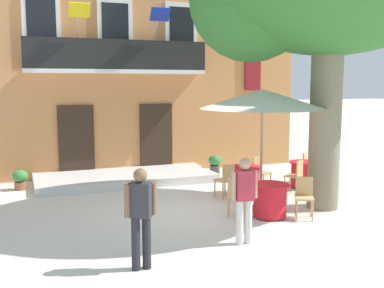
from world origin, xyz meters
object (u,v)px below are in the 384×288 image
(cafe_chair_front_1, at_px, (236,194))
(ground_planter_left, at_px, (20,179))
(cafe_chair_near_tree_0, at_px, (260,171))
(cafe_table_front, at_px, (270,200))
(pedestrian_mid_plaza, at_px, (141,213))
(cafe_table_near_tree, at_px, (246,180))
(pedestrian_near_entrance, at_px, (244,196))
(cafe_chair_near_tree_1, at_px, (226,179))
(cafe_chair_front_0, at_px, (304,195))
(cafe_chair_middle_1, at_px, (296,174))
(ground_planter_right, at_px, (215,164))
(cafe_umbrella, at_px, (262,99))
(cafe_chair_middle_0, at_px, (308,165))
(cafe_table_middle, at_px, (304,174))

(cafe_chair_front_1, height_order, ground_planter_left, cafe_chair_front_1)
(cafe_chair_near_tree_0, xyz_separation_m, ground_planter_left, (-6.36, 2.31, -0.21))
(cafe_table_front, bearing_deg, pedestrian_mid_plaza, -152.25)
(cafe_table_near_tree, height_order, pedestrian_near_entrance, pedestrian_near_entrance)
(cafe_chair_near_tree_1, height_order, cafe_chair_front_0, same)
(cafe_chair_middle_1, height_order, cafe_table_front, cafe_chair_middle_1)
(ground_planter_right, height_order, pedestrian_near_entrance, pedestrian_near_entrance)
(cafe_table_front, height_order, cafe_umbrella, cafe_umbrella)
(cafe_table_front, relative_size, cafe_umbrella, 0.30)
(cafe_chair_middle_0, bearing_deg, cafe_chair_front_0, -126.10)
(cafe_chair_middle_1, distance_m, ground_planter_right, 3.32)
(cafe_chair_middle_1, distance_m, cafe_umbrella, 2.93)
(cafe_table_near_tree, height_order, cafe_chair_middle_0, cafe_chair_middle_0)
(cafe_umbrella, bearing_deg, ground_planter_right, 80.82)
(cafe_chair_near_tree_0, distance_m, cafe_chair_middle_1, 1.02)
(cafe_chair_front_0, bearing_deg, cafe_table_front, 155.68)
(cafe_table_front, distance_m, ground_planter_right, 4.96)
(cafe_table_middle, distance_m, cafe_table_front, 3.27)
(cafe_chair_near_tree_0, xyz_separation_m, cafe_chair_near_tree_1, (-1.36, -0.64, 0.00))
(cafe_table_middle, xyz_separation_m, cafe_umbrella, (-2.31, -1.61, 2.22))
(cafe_chair_near_tree_0, height_order, cafe_chair_front_1, same)
(cafe_chair_middle_1, bearing_deg, ground_planter_left, 156.39)
(cafe_chair_middle_1, distance_m, pedestrian_mid_plaza, 6.34)
(cafe_table_near_tree, height_order, pedestrian_mid_plaza, pedestrian_mid_plaza)
(cafe_chair_front_0, bearing_deg, pedestrian_mid_plaza, -160.08)
(ground_planter_left, bearing_deg, cafe_chair_middle_1, -23.61)
(cafe_chair_front_1, distance_m, pedestrian_mid_plaza, 3.44)
(cafe_chair_near_tree_0, bearing_deg, cafe_table_middle, -13.27)
(cafe_chair_middle_0, distance_m, cafe_table_front, 4.03)
(cafe_table_near_tree, xyz_separation_m, cafe_chair_near_tree_0, (0.65, 0.38, 0.14))
(pedestrian_near_entrance, bearing_deg, cafe_chair_near_tree_0, 57.20)
(cafe_chair_middle_0, height_order, cafe_chair_front_1, same)
(cafe_table_middle, relative_size, cafe_chair_middle_1, 0.95)
(cafe_table_front, bearing_deg, cafe_chair_near_tree_0, 65.49)
(cafe_chair_middle_0, relative_size, pedestrian_near_entrance, 0.56)
(cafe_umbrella, xyz_separation_m, pedestrian_mid_plaza, (-3.52, -2.40, -1.67))
(cafe_chair_front_0, height_order, ground_planter_right, cafe_chair_front_0)
(cafe_chair_front_1, distance_m, cafe_umbrella, 2.26)
(cafe_chair_middle_0, relative_size, ground_planter_right, 1.43)
(cafe_chair_front_1, height_order, pedestrian_mid_plaza, pedestrian_mid_plaza)
(ground_planter_left, relative_size, pedestrian_mid_plaza, 0.34)
(cafe_chair_near_tree_0, relative_size, ground_planter_right, 1.43)
(cafe_chair_front_1, bearing_deg, cafe_table_near_tree, 57.25)
(cafe_table_near_tree, bearing_deg, ground_planter_right, 83.79)
(cafe_chair_front_0, height_order, pedestrian_near_entrance, pedestrian_near_entrance)
(cafe_chair_middle_1, xyz_separation_m, pedestrian_mid_plaza, (-5.24, -3.54, 0.41))
(cafe_chair_near_tree_1, relative_size, pedestrian_near_entrance, 0.56)
(cafe_chair_middle_1, bearing_deg, cafe_table_front, -136.26)
(cafe_chair_middle_1, height_order, cafe_chair_front_0, same)
(cafe_table_near_tree, bearing_deg, cafe_chair_near_tree_0, 30.19)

